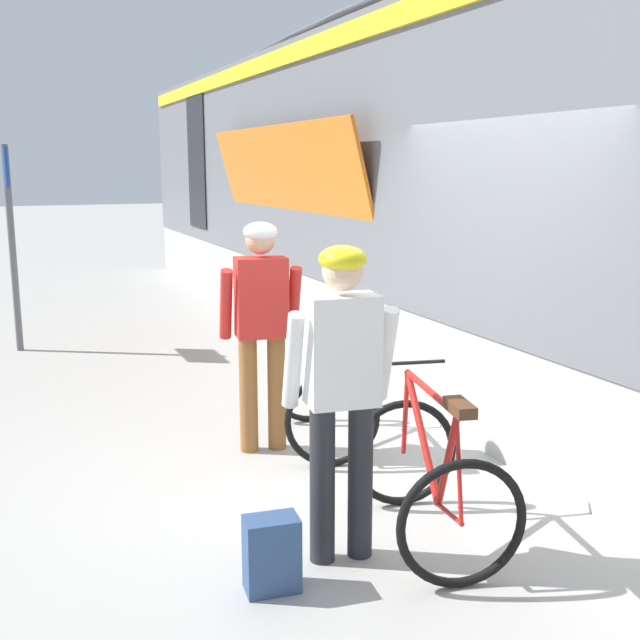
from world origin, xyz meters
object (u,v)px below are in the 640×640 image
(train_car, at_px, (532,186))
(cyclist_near_in_red, at_px, (261,316))
(bicycle_near_teal, at_px, (320,394))
(backpack_on_platform, at_px, (272,554))
(platform_sign_post, at_px, (10,213))
(bicycle_far_red, at_px, (430,477))
(cyclist_far_in_white, at_px, (342,376))

(train_car, xyz_separation_m, cyclist_near_in_red, (-3.02, -0.74, -0.91))
(bicycle_near_teal, relative_size, backpack_on_platform, 3.00)
(cyclist_near_in_red, bearing_deg, platform_sign_post, 110.83)
(cyclist_near_in_red, height_order, platform_sign_post, platform_sign_post)
(bicycle_far_red, distance_m, platform_sign_post, 6.48)
(bicycle_near_teal, bearing_deg, train_car, 16.89)
(cyclist_far_in_white, distance_m, bicycle_near_teal, 1.94)
(cyclist_near_in_red, relative_size, platform_sign_post, 0.73)
(cyclist_far_in_white, height_order, platform_sign_post, platform_sign_post)
(cyclist_near_in_red, height_order, bicycle_far_red, cyclist_near_in_red)
(cyclist_far_in_white, bearing_deg, bicycle_far_red, -4.58)
(cyclist_near_in_red, bearing_deg, train_car, 13.69)
(train_car, relative_size, cyclist_near_in_red, 11.52)
(train_car, relative_size, cyclist_far_in_white, 11.52)
(bicycle_near_teal, relative_size, bicycle_far_red, 1.01)
(cyclist_near_in_red, xyz_separation_m, bicycle_far_red, (0.40, -1.81, -0.65))
(cyclist_near_in_red, bearing_deg, backpack_on_platform, -107.68)
(bicycle_far_red, relative_size, backpack_on_platform, 2.99)
(backpack_on_platform, bearing_deg, cyclist_far_in_white, 26.34)
(cyclist_far_in_white, bearing_deg, backpack_on_platform, -160.00)
(cyclist_near_in_red, height_order, backpack_on_platform, cyclist_near_in_red)
(train_car, bearing_deg, bicycle_far_red, -135.86)
(cyclist_far_in_white, bearing_deg, platform_sign_post, 103.71)
(train_car, height_order, backpack_on_platform, train_car)
(cyclist_near_in_red, bearing_deg, bicycle_far_red, -77.56)
(train_car, height_order, platform_sign_post, train_car)
(cyclist_far_in_white, xyz_separation_m, bicycle_near_teal, (0.61, 1.73, -0.65))
(cyclist_near_in_red, relative_size, cyclist_far_in_white, 1.00)
(bicycle_near_teal, bearing_deg, platform_sign_post, 115.91)
(train_car, distance_m, platform_sign_post, 5.81)
(backpack_on_platform, height_order, platform_sign_post, platform_sign_post)
(cyclist_far_in_white, height_order, bicycle_far_red, cyclist_far_in_white)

